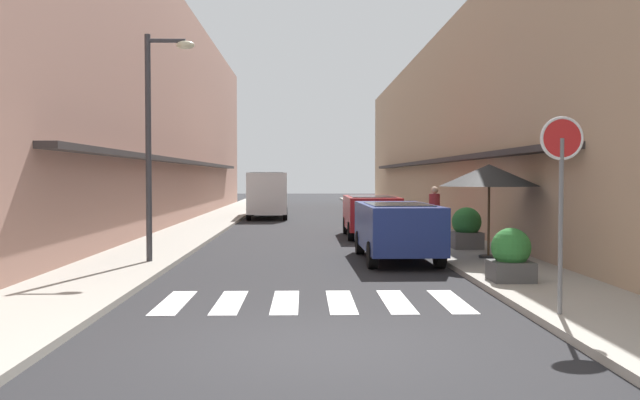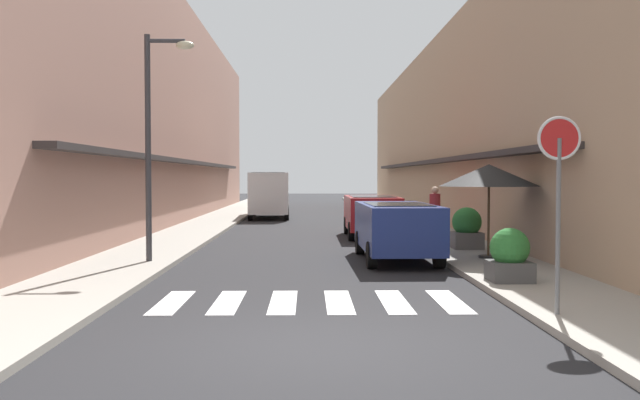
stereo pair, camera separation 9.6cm
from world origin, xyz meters
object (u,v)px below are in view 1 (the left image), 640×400
parked_car_mid (371,211)px  round_street_sign (562,163)px  parked_car_near (397,225)px  street_lamp (156,123)px  cafe_umbrella (489,176)px  planter_midblock (467,228)px  delivery_van (268,191)px  planter_corner (511,256)px  pedestrian_walking_near (434,213)px

parked_car_mid → round_street_sign: round_street_sign is taller
parked_car_near → street_lamp: bearing=-172.0°
street_lamp → cafe_umbrella: bearing=3.1°
round_street_sign → street_lamp: size_ratio=0.54×
cafe_umbrella → planter_midblock: bearing=90.4°
delivery_van → cafe_umbrella: (6.52, -18.11, 0.77)m
delivery_van → street_lamp: 18.73m
parked_car_near → planter_corner: parked_car_near is taller
round_street_sign → parked_car_mid: bearing=95.9°
parked_car_mid → planter_corner: bearing=-81.2°
parked_car_near → cafe_umbrella: cafe_umbrella is taller
cafe_umbrella → planter_corner: cafe_umbrella is taller
planter_midblock → pedestrian_walking_near: (-0.54, 1.94, 0.34)m
delivery_van → pedestrian_walking_near: size_ratio=3.17×
pedestrian_walking_near → planter_corner: bearing=-35.0°
parked_car_mid → planter_midblock: size_ratio=3.54×
round_street_sign → planter_midblock: round_street_sign is taller
parked_car_near → delivery_van: 18.23m
parked_car_mid → round_street_sign: bearing=-84.1°
parked_car_near → round_street_sign: 7.49m
round_street_sign → planter_corner: round_street_sign is taller
cafe_umbrella → pedestrian_walking_near: bearing=97.6°
parked_car_near → parked_car_mid: (0.00, 6.67, -0.00)m
parked_car_mid → cafe_umbrella: cafe_umbrella is taller
parked_car_mid → planter_midblock: 5.33m
planter_midblock → pedestrian_walking_near: bearing=105.6°
parked_car_mid → cafe_umbrella: bearing=-72.3°
delivery_van → planter_corner: (5.93, -21.81, -0.79)m
pedestrian_walking_near → parked_car_near: bearing=-59.0°
planter_corner → pedestrian_walking_near: pedestrian_walking_near is taller
parked_car_mid → round_street_sign: 14.03m
planter_corner → planter_midblock: bearing=84.5°
pedestrian_walking_near → round_street_sign: bearing=-36.2°
planter_midblock → cafe_umbrella: bearing=-89.6°
street_lamp → pedestrian_walking_near: bearing=31.2°
delivery_van → street_lamp: (-1.64, -18.55, 2.02)m
round_street_sign → pedestrian_walking_near: 11.07m
round_street_sign → planter_corner: 3.59m
delivery_van → cafe_umbrella: 19.26m
cafe_umbrella → planter_midblock: cafe_umbrella is taller
planter_midblock → round_street_sign: bearing=-95.1°
round_street_sign → cafe_umbrella: size_ratio=1.18×
street_lamp → pedestrian_walking_near: street_lamp is taller
parked_car_mid → street_lamp: 9.87m
round_street_sign → planter_midblock: size_ratio=2.50×
delivery_van → pedestrian_walking_near: bearing=-66.9°
street_lamp → planter_midblock: bearing=18.1°
parked_car_mid → pedestrian_walking_near: bearing=-59.7°
planter_midblock → pedestrian_walking_near: pedestrian_walking_near is taller
parked_car_near → parked_car_mid: 6.67m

